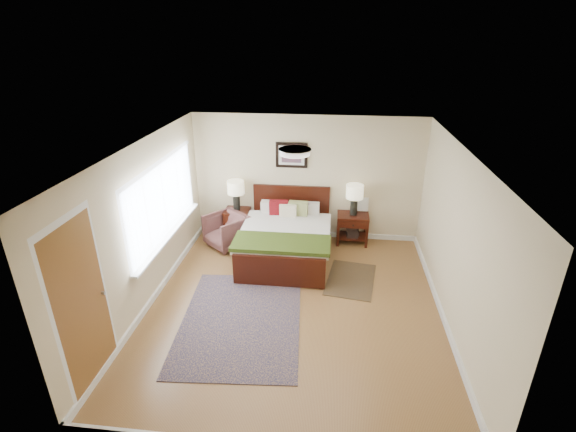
{
  "coord_description": "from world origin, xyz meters",
  "views": [
    {
      "loc": [
        0.52,
        -5.34,
        3.91
      ],
      "look_at": [
        -0.21,
        1.07,
        1.05
      ],
      "focal_mm": 26.0,
      "sensor_mm": 36.0,
      "label": 1
    }
  ],
  "objects_px": {
    "nightstand_left": "(237,216)",
    "rug_persian": "(241,320)",
    "nightstand_right": "(352,226)",
    "lamp_right": "(355,194)",
    "lamp_left": "(236,190)",
    "armchair": "(227,231)",
    "bed": "(286,233)"
  },
  "relations": [
    {
      "from": "nightstand_right",
      "to": "lamp_right",
      "type": "xyz_separation_m",
      "value": [
        -0.0,
        0.01,
        0.67
      ]
    },
    {
      "from": "nightstand_left",
      "to": "lamp_right",
      "type": "xyz_separation_m",
      "value": [
        2.34,
        0.02,
        0.56
      ]
    },
    {
      "from": "bed",
      "to": "lamp_right",
      "type": "distance_m",
      "value": 1.56
    },
    {
      "from": "bed",
      "to": "rug_persian",
      "type": "distance_m",
      "value": 2.07
    },
    {
      "from": "lamp_right",
      "to": "lamp_left",
      "type": "bearing_deg",
      "value": 180.0
    },
    {
      "from": "lamp_right",
      "to": "rug_persian",
      "type": "bearing_deg",
      "value": -121.81
    },
    {
      "from": "nightstand_left",
      "to": "armchair",
      "type": "distance_m",
      "value": 0.45
    },
    {
      "from": "nightstand_left",
      "to": "nightstand_right",
      "type": "distance_m",
      "value": 2.34
    },
    {
      "from": "bed",
      "to": "lamp_left",
      "type": "distance_m",
      "value": 1.43
    },
    {
      "from": "nightstand_right",
      "to": "bed",
      "type": "bearing_deg",
      "value": -149.26
    },
    {
      "from": "nightstand_left",
      "to": "armchair",
      "type": "xyz_separation_m",
      "value": [
        -0.13,
        -0.4,
        -0.15
      ]
    },
    {
      "from": "rug_persian",
      "to": "lamp_left",
      "type": "bearing_deg",
      "value": 99.44
    },
    {
      "from": "lamp_right",
      "to": "bed",
      "type": "bearing_deg",
      "value": -148.84
    },
    {
      "from": "nightstand_left",
      "to": "armchair",
      "type": "height_order",
      "value": "armchair"
    },
    {
      "from": "nightstand_right",
      "to": "lamp_left",
      "type": "bearing_deg",
      "value": 179.7
    },
    {
      "from": "nightstand_left",
      "to": "lamp_right",
      "type": "distance_m",
      "value": 2.4
    },
    {
      "from": "lamp_right",
      "to": "armchair",
      "type": "height_order",
      "value": "lamp_right"
    },
    {
      "from": "lamp_right",
      "to": "armchair",
      "type": "distance_m",
      "value": 2.6
    },
    {
      "from": "bed",
      "to": "nightstand_left",
      "type": "height_order",
      "value": "bed"
    },
    {
      "from": "bed",
      "to": "nightstand_right",
      "type": "height_order",
      "value": "bed"
    },
    {
      "from": "nightstand_right",
      "to": "rug_persian",
      "type": "relative_size",
      "value": 0.25
    },
    {
      "from": "nightstand_right",
      "to": "lamp_right",
      "type": "distance_m",
      "value": 0.67
    },
    {
      "from": "nightstand_right",
      "to": "rug_persian",
      "type": "height_order",
      "value": "nightstand_right"
    },
    {
      "from": "nightstand_right",
      "to": "armchair",
      "type": "xyz_separation_m",
      "value": [
        -2.46,
        -0.41,
        -0.04
      ]
    },
    {
      "from": "nightstand_right",
      "to": "armchair",
      "type": "distance_m",
      "value": 2.5
    },
    {
      "from": "lamp_right",
      "to": "armchair",
      "type": "relative_size",
      "value": 0.84
    },
    {
      "from": "lamp_right",
      "to": "armchair",
      "type": "bearing_deg",
      "value": -170.27
    },
    {
      "from": "nightstand_right",
      "to": "armchair",
      "type": "relative_size",
      "value": 0.85
    },
    {
      "from": "bed",
      "to": "nightstand_right",
      "type": "relative_size",
      "value": 3.25
    },
    {
      "from": "bed",
      "to": "nightstand_right",
      "type": "distance_m",
      "value": 1.46
    },
    {
      "from": "armchair",
      "to": "lamp_right",
      "type": "bearing_deg",
      "value": 50.29
    },
    {
      "from": "nightstand_left",
      "to": "rug_persian",
      "type": "height_order",
      "value": "nightstand_left"
    }
  ]
}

